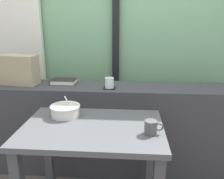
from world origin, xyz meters
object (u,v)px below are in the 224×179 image
object	(u,v)px
breakfast_table	(93,145)
soup_bowl	(65,111)
coaster_square	(109,88)
juice_glass	(109,83)
throw_pillow	(19,70)
ceramic_mug	(151,127)
closed_book	(64,81)

from	to	relation	value
breakfast_table	soup_bowl	xyz separation A→B (m)	(-0.22, 0.16, 0.18)
coaster_square	juice_glass	world-z (taller)	juice_glass
breakfast_table	throw_pillow	xyz separation A→B (m)	(-0.74, 0.61, 0.37)
breakfast_table	ceramic_mug	world-z (taller)	ceramic_mug
throw_pillow	ceramic_mug	bearing A→B (deg)	-32.13
soup_bowl	ceramic_mug	world-z (taller)	soup_bowl
ceramic_mug	coaster_square	bearing A→B (deg)	115.81
breakfast_table	soup_bowl	bearing A→B (deg)	144.19
throw_pillow	breakfast_table	bearing A→B (deg)	-39.59
throw_pillow	soup_bowl	xyz separation A→B (m)	(0.52, -0.45, -0.19)
juice_glass	soup_bowl	size ratio (longest dim) A/B	0.41
throw_pillow	ceramic_mug	size ratio (longest dim) A/B	2.83
ceramic_mug	throw_pillow	bearing A→B (deg)	147.87
breakfast_table	closed_book	size ratio (longest dim) A/B	4.04
juice_glass	closed_book	xyz separation A→B (m)	(-0.43, 0.12, -0.02)
closed_book	throw_pillow	size ratio (longest dim) A/B	0.70
juice_glass	soup_bowl	distance (m)	0.49
juice_glass	breakfast_table	bearing A→B (deg)	-96.65
ceramic_mug	breakfast_table	bearing A→B (deg)	167.33
juice_glass	ceramic_mug	size ratio (longest dim) A/B	0.76
closed_book	breakfast_table	bearing A→B (deg)	-61.34
throw_pillow	juice_glass	bearing A→B (deg)	-4.94
juice_glass	closed_book	size ratio (longest dim) A/B	0.38
coaster_square	ceramic_mug	xyz separation A→B (m)	(0.30, -0.62, -0.06)
coaster_square	soup_bowl	size ratio (longest dim) A/B	0.48
breakfast_table	coaster_square	distance (m)	0.59
breakfast_table	throw_pillow	distance (m)	1.02
closed_book	ceramic_mug	xyz separation A→B (m)	(0.73, -0.75, -0.07)
soup_bowl	ceramic_mug	distance (m)	0.63
juice_glass	ceramic_mug	xyz separation A→B (m)	(0.30, -0.62, -0.10)
closed_book	throw_pillow	bearing A→B (deg)	-171.77
breakfast_table	closed_book	distance (m)	0.80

